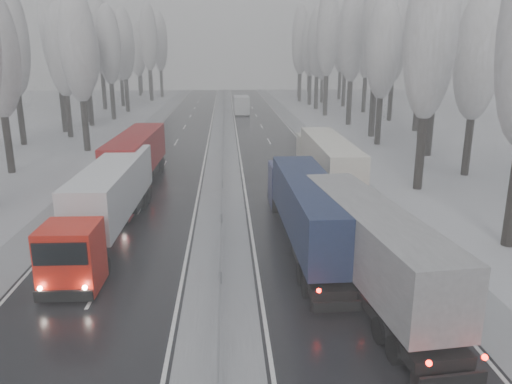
{
  "coord_description": "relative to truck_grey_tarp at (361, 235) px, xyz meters",
  "views": [
    {
      "loc": [
        0.35,
        -7.97,
        9.75
      ],
      "look_at": [
        1.99,
        18.96,
        2.2
      ],
      "focal_mm": 35.0,
      "sensor_mm": 36.0,
      "label": 1
    }
  ],
  "objects": [
    {
      "name": "carriageway_right",
      "position": [
        -0.82,
        18.18,
        -2.18
      ],
      "size": [
        7.5,
        200.0,
        0.03
      ],
      "primitive_type": "cube",
      "color": "black",
      "rests_on": "ground"
    },
    {
      "name": "carriageway_left",
      "position": [
        -11.32,
        18.18,
        -2.18
      ],
      "size": [
        7.5,
        200.0,
        0.03
      ],
      "primitive_type": "cube",
      "color": "black",
      "rests_on": "ground"
    },
    {
      "name": "median_slush",
      "position": [
        -6.07,
        18.18,
        -2.17
      ],
      "size": [
        3.0,
        200.0,
        0.04
      ],
      "primitive_type": "cube",
      "color": "#9EA1A6",
      "rests_on": "ground"
    },
    {
      "name": "shoulder_right",
      "position": [
        4.13,
        18.18,
        -2.17
      ],
      "size": [
        2.4,
        200.0,
        0.04
      ],
      "primitive_type": "cube",
      "color": "#9EA1A6",
      "rests_on": "ground"
    },
    {
      "name": "shoulder_left",
      "position": [
        -16.27,
        18.18,
        -2.17
      ],
      "size": [
        2.4,
        200.0,
        0.04
      ],
      "primitive_type": "cube",
      "color": "#9EA1A6",
      "rests_on": "ground"
    },
    {
      "name": "median_guardrail",
      "position": [
        -6.07,
        18.17,
        -1.6
      ],
      "size": [
        0.12,
        200.0,
        0.76
      ],
      "color": "slate",
      "rests_on": "ground"
    },
    {
      "name": "tree_18",
      "position": [
        8.44,
        15.21,
        8.51
      ],
      "size": [
        3.6,
        3.6,
        16.58
      ],
      "color": "black",
      "rests_on": "ground"
    },
    {
      "name": "tree_19",
      "position": [
        13.95,
        19.21,
        7.22
      ],
      "size": [
        3.6,
        3.6,
        14.57
      ],
      "color": "black",
      "rests_on": "ground"
    },
    {
      "name": "tree_20",
      "position": [
        11.83,
        23.35,
        7.95
      ],
      "size": [
        3.6,
        3.6,
        15.71
      ],
      "color": "black",
      "rests_on": "ground"
    },
    {
      "name": "tree_21",
      "position": [
        14.06,
        27.35,
        9.81
      ],
      "size": [
        3.6,
        3.6,
        18.62
      ],
      "color": "black",
      "rests_on": "ground"
    },
    {
      "name": "tree_22",
      "position": [
        10.95,
        33.78,
        8.05
      ],
      "size": [
        3.6,
        3.6,
        15.86
      ],
      "color": "black",
      "rests_on": "ground"
    },
    {
      "name": "tree_23",
      "position": [
        17.24,
        37.78,
        6.57
      ],
      "size": [
        3.6,
        3.6,
        13.55
      ],
      "color": "black",
      "rests_on": "ground"
    },
    {
      "name": "tree_24",
      "position": [
        11.83,
        39.2,
        10.99
      ],
      "size": [
        3.6,
        3.6,
        20.49
      ],
      "color": "black",
      "rests_on": "ground"
    },
    {
      "name": "tree_25",
      "position": [
        18.74,
        43.2,
        10.33
      ],
      "size": [
        3.6,
        3.6,
        19.44
      ],
      "color": "black",
      "rests_on": "ground"
    },
    {
      "name": "tree_26",
      "position": [
        11.5,
        49.45,
        9.91
      ],
      "size": [
        3.6,
        3.6,
        18.78
      ],
      "color": "black",
      "rests_on": "ground"
    },
    {
      "name": "tree_27",
      "position": [
        18.65,
        53.45,
        9.17
      ],
      "size": [
        3.6,
        3.6,
        17.62
      ],
      "color": "black",
      "rests_on": "ground"
    },
    {
      "name": "tree_28",
      "position": [
        10.27,
        60.13,
        10.44
      ],
      "size": [
        3.6,
        3.6,
        19.62
      ],
      "color": "black",
      "rests_on": "ground"
    },
    {
      "name": "tree_29",
      "position": [
        17.64,
        64.13,
        9.48
      ],
      "size": [
        3.6,
        3.6,
        18.11
      ],
      "color": "black",
      "rests_on": "ground"
    },
    {
      "name": "tree_30",
      "position": [
        10.49,
        69.88,
        9.32
      ],
      "size": [
        3.6,
        3.6,
        17.86
      ],
      "color": "black",
      "rests_on": "ground"
    },
    {
      "name": "tree_31",
      "position": [
        16.41,
        73.88,
        9.78
      ],
      "size": [
        3.6,
        3.6,
        18.58
      ],
      "color": "black",
      "rests_on": "ground"
    },
    {
      "name": "tree_32",
      "position": [
        10.56,
        77.39,
        8.99
      ],
      "size": [
        3.6,
        3.6,
        17.33
      ],
      "color": "black",
      "rests_on": "ground"
    },
    {
      "name": "tree_33",
      "position": [
        13.7,
        81.39,
        7.07
      ],
      "size": [
        3.6,
        3.6,
        14.33
      ],
      "color": "black",
      "rests_on": "ground"
    },
    {
      "name": "tree_34",
      "position": [
        9.66,
        84.5,
        9.18
      ],
      "size": [
        3.6,
        3.6,
        17.63
      ],
      "color": "black",
      "rests_on": "ground"
    },
    {
      "name": "tree_35",
      "position": [
        18.88,
        88.5,
        9.57
      ],
      "size": [
        3.6,
        3.6,
        18.25
      ],
      "color": "black",
      "rests_on": "ground"
    },
    {
      "name": "tree_36",
      "position": [
        10.97,
        94.34,
        10.83
      ],
      "size": [
        3.6,
        3.6,
        20.23
      ],
      "color": "black",
      "rests_on": "ground"
    },
    {
      "name": "tree_37",
      "position": [
        17.95,
        98.34,
        8.37
      ],
      "size": [
        3.6,
        3.6,
        16.37
      ],
      "color": "black",
      "rests_on": "ground"
    },
    {
      "name": "tree_38",
      "position": [
        12.66,
        104.91,
        9.39
      ],
      "size": [
        3.6,
        3.6,
        17.97
      ],
      "color": "black",
      "rests_on": "ground"
    },
    {
      "name": "tree_39",
      "position": [
        15.48,
        108.91,
        8.26
      ],
      "size": [
        3.6,
        3.6,
        16.19
      ],
      "color": "black",
      "rests_on": "ground"
    },
    {
      "name": "tree_62",
      "position": [
        -20.01,
        31.91,
        8.16
      ],
      "size": [
        3.6,
        3.6,
        16.04
      ],
      "color": "black",
      "rests_on": "ground"
    },
    {
      "name": "tree_63",
      "position": [
        -27.92,
        35.91,
        8.7
      ],
      "size": [
        3.6,
        3.6,
        16.88
      ],
      "color": "black",
      "rests_on": "ground"
    },
    {
      "name": "tree_64",
      "position": [
        -24.33,
        40.89,
        7.76
      ],
      "size": [
        3.6,
        3.6,
        15.42
      ],
      "color": "black",
      "rests_on": "ground"
    },
    {
      "name": "tree_65",
      "position": [
        -26.12,
        44.89,
        10.35
      ],
      "size": [
        3.6,
        3.6,
        19.48
      ],
      "color": "black",
      "rests_on": "ground"
    },
    {
      "name": "tree_66",
      "position": [
        -24.23,
        50.53,
        7.64
      ],
      "size": [
        3.6,
        3.6,
        15.23
      ],
      "color": "black",
      "rests_on": "ground"
    },
    {
      "name": "tree_67",
      "position": [
        -25.61,
        54.53,
        8.83
      ],
      "size": [
        3.6,
        3.6,
        17.09
      ],
      "color": "black",
      "rests_on": "ground"
    },
    {
      "name": "tree_68",
      "position": [
        -22.65,
        57.29,
        8.55
      ],
      "size": [
        3.6,
        3.6,
        16.65
      ],
      "color": "black",
      "rests_on": "ground"
    },
    {
      "name": "tree_69",
      "position": [
        -27.49,
        61.29,
        10.27
      ],
      "size": [
        3.6,
        3.6,
        19.35
      ],
      "color": "black",
      "rests_on": "ground"
    },
    {
      "name": "tree_70",
      "position": [
        -22.39,
        67.37,
        8.83
      ],
      "size": [
        3.6,
        3.6,
        17.09
      ],
      "color": "black",
      "rests_on": "ground"
    },
    {
      "name": "tree_71",
      "position": [
        -27.16,
        71.37,
        10.43
      ],
      "size": [
        3.6,
        3.6,
        19.61
      ],
      "color": "black",
      "rests_on": "ground"
    },
    {
      "name": "tree_72",
      "position": [
        -25.0,
        76.71,
        7.57
      ],
      "size": [
        3.6,
        3.6,
        15.11
      ],
      "color": "black",
      "rests_on": "ground"
    },
    {
      "name": "tree_73",
      "position": [
        -27.89,
        80.71,
        8.91
      ],
      "size": [
        3.6,
        3.6,
        17.22
      ],
      "color": "black",
      "rests_on": "ground"
    },
    {
      "name": "tree_74",
      "position": [
        -21.14,
        87.51,
        10.48
      ],
      "size": [
        3.6,
        3.6,
        19.68
      ],
      "color": "black",
      "rests_on": "ground"
    },
    {
      "name": "tree_75",
      "position": [
        -30.27,
        91.51,
        9.79
      ],
      "size": [
        3.6,
        3.6,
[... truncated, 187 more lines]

